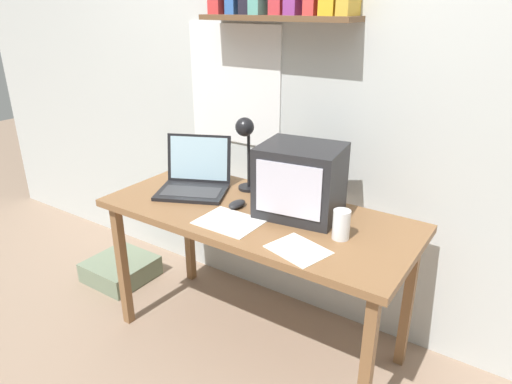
{
  "coord_description": "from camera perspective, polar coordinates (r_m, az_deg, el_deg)",
  "views": [
    {
      "loc": [
        1.08,
        -1.62,
        1.65
      ],
      "look_at": [
        0.0,
        0.0,
        0.85
      ],
      "focal_mm": 32.0,
      "sensor_mm": 36.0,
      "label": 1
    }
  ],
  "objects": [
    {
      "name": "back_wall",
      "position": [
        2.37,
        6.35,
        13.88
      ],
      "size": [
        5.6,
        0.24,
        2.6
      ],
      "color": "silver",
      "rests_on": "ground_plane"
    },
    {
      "name": "corner_desk",
      "position": [
        2.17,
        0.0,
        -4.2
      ],
      "size": [
        1.49,
        0.66,
        0.75
      ],
      "color": "brown",
      "rests_on": "ground_plane"
    },
    {
      "name": "laptop",
      "position": [
        2.4,
        -7.61,
        1.87
      ],
      "size": [
        0.44,
        0.42,
        0.27
      ],
      "rotation": [
        0.0,
        0.0,
        0.43
      ],
      "color": "black",
      "rests_on": "corner_desk"
    },
    {
      "name": "floor_cushion",
      "position": [
        3.13,
        -16.55,
        -9.2
      ],
      "size": [
        0.38,
        0.38,
        0.13
      ],
      "color": "gray",
      "rests_on": "ground_plane"
    },
    {
      "name": "ground_plane",
      "position": [
        2.55,
        0.0,
        -17.98
      ],
      "size": [
        12.0,
        12.0,
        0.0
      ],
      "primitive_type": "plane",
      "color": "gray"
    },
    {
      "name": "loose_paper_near_laptop",
      "position": [
        2.04,
        -3.37,
        -3.74
      ],
      "size": [
        0.28,
        0.22,
        0.0
      ],
      "rotation": [
        0.0,
        0.0,
        -0.01
      ],
      "color": "white",
      "rests_on": "corner_desk"
    },
    {
      "name": "desk_lamp",
      "position": [
        2.28,
        -1.29,
        6.47
      ],
      "size": [
        0.12,
        0.16,
        0.39
      ],
      "rotation": [
        0.0,
        0.0,
        0.26
      ],
      "color": "black",
      "rests_on": "corner_desk"
    },
    {
      "name": "crt_monitor",
      "position": [
        2.07,
        5.58,
        1.44
      ],
      "size": [
        0.4,
        0.35,
        0.33
      ],
      "rotation": [
        0.0,
        0.0,
        0.14
      ],
      "color": "#232326",
      "rests_on": "corner_desk"
    },
    {
      "name": "open_notebook",
      "position": [
        1.83,
        5.29,
        -7.2
      ],
      "size": [
        0.26,
        0.23,
        0.0
      ],
      "rotation": [
        0.0,
        0.0,
        -0.27
      ],
      "color": "white",
      "rests_on": "corner_desk"
    },
    {
      "name": "juice_glass",
      "position": [
        1.91,
        10.6,
        -4.19
      ],
      "size": [
        0.07,
        0.07,
        0.13
      ],
      "color": "white",
      "rests_on": "corner_desk"
    },
    {
      "name": "computer_mouse",
      "position": [
        2.18,
        -2.39,
        -1.53
      ],
      "size": [
        0.07,
        0.11,
        0.03
      ],
      "rotation": [
        0.0,
        0.0,
        -0.05
      ],
      "color": "#232326",
      "rests_on": "corner_desk"
    }
  ]
}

